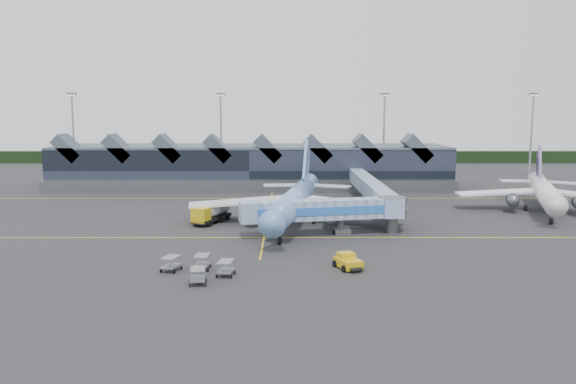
{
  "coord_description": "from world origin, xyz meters",
  "views": [
    {
      "loc": [
        3.14,
        -83.55,
        16.96
      ],
      "look_at": [
        3.34,
        1.58,
        5.0
      ],
      "focal_mm": 35.0,
      "sensor_mm": 36.0,
      "label": 1
    }
  ],
  "objects_px": {
    "regional_jet": "(544,191)",
    "pushback_tug": "(348,262)",
    "jet_bridge": "(335,210)",
    "main_airliner": "(295,199)",
    "fuel_truck": "(213,211)"
  },
  "relations": [
    {
      "from": "jet_bridge",
      "to": "main_airliner",
      "type": "bearing_deg",
      "value": 109.45
    },
    {
      "from": "jet_bridge",
      "to": "fuel_truck",
      "type": "bearing_deg",
      "value": 141.39
    },
    {
      "from": "jet_bridge",
      "to": "pushback_tug",
      "type": "height_order",
      "value": "jet_bridge"
    },
    {
      "from": "main_airliner",
      "to": "jet_bridge",
      "type": "xyz_separation_m",
      "value": [
        5.38,
        -8.83,
        -0.2
      ]
    },
    {
      "from": "main_airliner",
      "to": "jet_bridge",
      "type": "bearing_deg",
      "value": -49.78
    },
    {
      "from": "main_airliner",
      "to": "jet_bridge",
      "type": "relative_size",
      "value": 1.66
    },
    {
      "from": "pushback_tug",
      "to": "regional_jet",
      "type": "bearing_deg",
      "value": 22.69
    },
    {
      "from": "main_airliner",
      "to": "fuel_truck",
      "type": "relative_size",
      "value": 4.21
    },
    {
      "from": "main_airliner",
      "to": "regional_jet",
      "type": "distance_m",
      "value": 44.63
    },
    {
      "from": "jet_bridge",
      "to": "pushback_tug",
      "type": "distance_m",
      "value": 17.43
    },
    {
      "from": "regional_jet",
      "to": "main_airliner",
      "type": "bearing_deg",
      "value": -147.74
    },
    {
      "from": "jet_bridge",
      "to": "fuel_truck",
      "type": "xyz_separation_m",
      "value": [
        -18.3,
        9.21,
        -1.74
      ]
    },
    {
      "from": "regional_jet",
      "to": "pushback_tug",
      "type": "height_order",
      "value": "regional_jet"
    },
    {
      "from": "regional_jet",
      "to": "fuel_truck",
      "type": "relative_size",
      "value": 3.39
    },
    {
      "from": "jet_bridge",
      "to": "regional_jet",
      "type": "bearing_deg",
      "value": 14.71
    }
  ]
}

